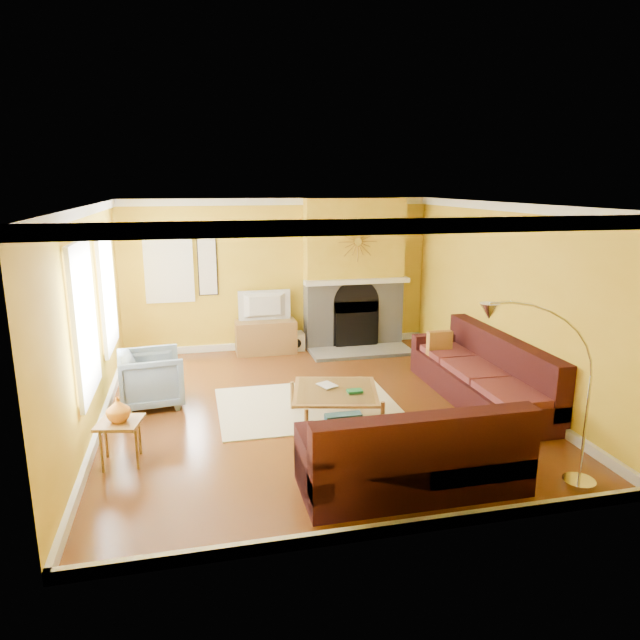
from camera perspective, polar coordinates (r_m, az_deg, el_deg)
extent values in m
cube|color=brown|center=(7.82, -0.55, -8.76)|extent=(5.50, 6.00, 0.02)
cube|color=white|center=(7.24, -0.60, 11.58)|extent=(5.50, 6.00, 0.02)
cube|color=gold|center=(10.32, -4.18, 4.55)|extent=(5.50, 0.02, 2.70)
cube|color=gold|center=(4.63, 7.50, -6.91)|extent=(5.50, 0.02, 2.70)
cube|color=gold|center=(7.35, -22.10, -0.11)|extent=(0.02, 6.00, 2.70)
cube|color=gold|center=(8.43, 18.08, 1.88)|extent=(0.02, 6.00, 2.70)
cube|color=white|center=(8.57, -20.63, 2.88)|extent=(0.06, 1.22, 1.72)
cube|color=white|center=(6.73, -22.64, -0.03)|extent=(0.06, 1.22, 1.72)
cube|color=white|center=(10.13, -14.87, 5.11)|extent=(0.82, 0.06, 1.22)
cube|color=white|center=(10.13, -11.20, 5.59)|extent=(0.34, 0.04, 1.14)
cube|color=white|center=(10.20, 3.76, 3.88)|extent=(1.92, 0.22, 0.08)
cube|color=gray|center=(10.19, 4.15, -3.19)|extent=(1.80, 0.70, 0.06)
cube|color=beige|center=(7.85, -1.26, -8.53)|extent=(2.40, 1.80, 0.02)
cube|color=olive|center=(10.19, -5.45, -1.67)|extent=(1.06, 0.48, 0.58)
imported|color=black|center=(10.06, -5.52, 1.40)|extent=(0.93, 0.13, 0.53)
cube|color=white|center=(10.37, -2.52, -2.12)|extent=(0.32, 0.32, 0.32)
imported|color=slate|center=(8.09, -16.51, -5.63)|extent=(0.92, 0.90, 0.76)
imported|color=orange|center=(6.48, -19.53, -8.42)|extent=(0.28, 0.28, 0.27)
imported|color=white|center=(7.32, 0.13, -6.70)|extent=(0.27, 0.31, 0.02)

